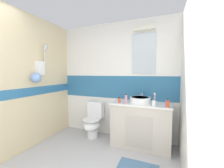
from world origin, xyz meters
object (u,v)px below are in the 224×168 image
Objects in this scene: sink_basin at (140,100)px; soap_dispenser at (168,104)px; toothbrush_cup at (154,103)px; lotion_bottle_short at (119,100)px; deodorant_spray_can at (126,99)px; toilet at (93,121)px.

sink_basin reaches higher than soap_dispenser.
lotion_bottle_short is (-0.63, 0.00, -0.00)m from toothbrush_cup.
lotion_bottle_short is (-0.84, 0.01, -0.00)m from soap_dispenser.
soap_dispenser is 0.84× the size of deodorant_spray_can.
sink_basin is 0.30m from toothbrush_cup.
toothbrush_cup is at bearing -7.78° from toilet.
toothbrush_cup is 0.63m from lotion_bottle_short.
toilet is (-1.03, 0.02, -0.55)m from sink_basin.
sink_basin reaches higher than toilet.
toilet is 5.19× the size of soap_dispenser.
sink_basin is at bearing 22.24° from lotion_bottle_short.
sink_basin is at bearing 161.84° from soap_dispenser.
toilet is at bearing 169.09° from deodorant_spray_can.
toothbrush_cup is at bearing -2.79° from deodorant_spray_can.
deodorant_spray_can is at bearing 177.21° from toothbrush_cup.
sink_basin is 1.91× the size of toothbrush_cup.
toothbrush_cup reaches higher than soap_dispenser.
toothbrush_cup is at bearing 179.64° from soap_dispenser.
toilet is 1.61m from soap_dispenser.
sink_basin is 0.40m from lotion_bottle_short.
lotion_bottle_short is (-0.37, -0.15, -0.01)m from sink_basin.
soap_dispenser is 0.84m from lotion_bottle_short.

